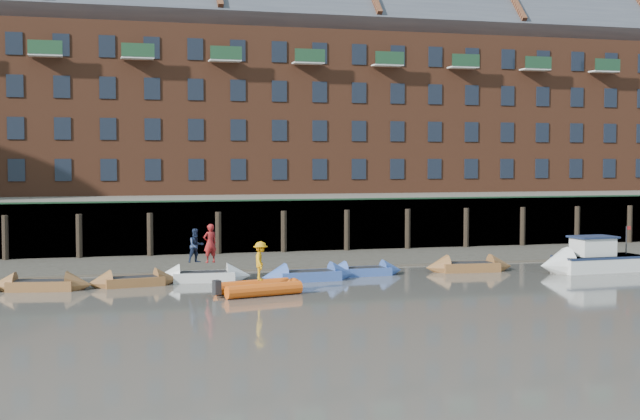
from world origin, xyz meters
name	(u,v)px	position (x,y,z in m)	size (l,w,h in m)	color
ground	(362,316)	(0.00, 0.00, 0.00)	(220.00, 220.00, 0.00)	#5B574F
foreshore	(264,261)	(0.00, 18.00, 0.00)	(110.00, 8.00, 0.50)	#3D382F
mud_band	(277,269)	(0.00, 14.60, 0.00)	(110.00, 1.60, 0.10)	#4C4336
river_wall	(249,227)	(0.00, 22.38, 1.59)	(110.00, 1.23, 3.30)	#2D2A26
bank_terrace	(216,214)	(0.00, 36.00, 1.60)	(110.00, 28.00, 3.20)	#5E594D
apartment_terrace	(213,66)	(0.00, 36.99, 12.82)	(80.60, 15.56, 20.98)	brown
rowboat_1	(41,285)	(-11.62, 9.74, 0.22)	(4.51, 1.97, 1.27)	brown
rowboat_2	(133,281)	(-7.63, 10.06, 0.21)	(4.24, 1.83, 1.19)	brown
rowboat_3	(203,276)	(-4.37, 10.78, 0.23)	(4.52, 1.57, 1.29)	silver
rowboat_4	(309,276)	(0.48, 9.75, 0.23)	(4.62, 1.60, 1.32)	#3755A4
rowboat_5	(364,271)	(3.59, 10.83, 0.20)	(4.00, 1.30, 1.15)	#3755A4
rowboat_6	(469,267)	(9.25, 10.92, 0.24)	(4.68, 1.69, 1.33)	brown
rib_tender	(261,288)	(-2.53, 6.10, 0.28)	(3.82, 2.51, 0.64)	#E25310
motor_launch	(583,260)	(14.71, 9.12, 0.60)	(5.74, 2.15, 2.33)	silver
person_rower_a	(210,243)	(-4.04, 10.79, 1.78)	(0.67, 0.44, 1.83)	maroon
person_rower_b	(196,246)	(-4.68, 10.98, 1.67)	(0.78, 0.61, 1.61)	#19233F
person_rib_crew	(261,261)	(-2.56, 6.09, 1.43)	(1.07, 0.61, 1.66)	orange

